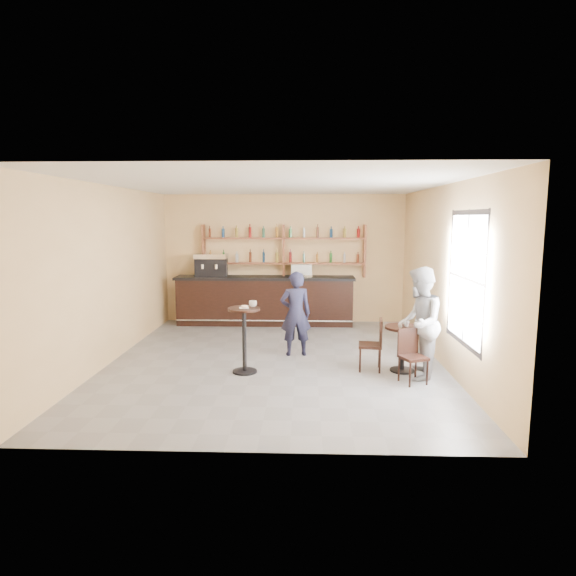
{
  "coord_description": "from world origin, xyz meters",
  "views": [
    {
      "loc": [
        0.54,
        -8.57,
        2.62
      ],
      "look_at": [
        0.2,
        0.8,
        1.25
      ],
      "focal_mm": 30.0,
      "sensor_mm": 36.0,
      "label": 1
    }
  ],
  "objects_px": {
    "bar_counter": "(265,300)",
    "chair_south": "(413,357)",
    "chair_west": "(370,345)",
    "patron_second": "(419,323)",
    "pastry_case": "(302,270)",
    "pedestal_table": "(244,340)",
    "man_main": "(296,314)",
    "espresso_machine": "(211,265)",
    "cafe_table": "(403,349)"
  },
  "relations": [
    {
      "from": "chair_west",
      "to": "chair_south",
      "type": "distance_m",
      "value": 0.88
    },
    {
      "from": "bar_counter",
      "to": "chair_south",
      "type": "bearing_deg",
      "value": -57.35
    },
    {
      "from": "pedestal_table",
      "to": "cafe_table",
      "type": "relative_size",
      "value": 1.42
    },
    {
      "from": "chair_west",
      "to": "chair_south",
      "type": "height_order",
      "value": "chair_west"
    },
    {
      "from": "chair_west",
      "to": "pedestal_table",
      "type": "bearing_deg",
      "value": -77.75
    },
    {
      "from": "bar_counter",
      "to": "chair_west",
      "type": "height_order",
      "value": "bar_counter"
    },
    {
      "from": "chair_west",
      "to": "patron_second",
      "type": "relative_size",
      "value": 0.49
    },
    {
      "from": "man_main",
      "to": "cafe_table",
      "type": "xyz_separation_m",
      "value": [
        1.86,
        -0.93,
        -0.42
      ]
    },
    {
      "from": "man_main",
      "to": "patron_second",
      "type": "bearing_deg",
      "value": 140.29
    },
    {
      "from": "chair_west",
      "to": "patron_second",
      "type": "bearing_deg",
      "value": 68.86
    },
    {
      "from": "espresso_machine",
      "to": "pastry_case",
      "type": "bearing_deg",
      "value": -5.05
    },
    {
      "from": "chair_west",
      "to": "man_main",
      "type": "bearing_deg",
      "value": -117.23
    },
    {
      "from": "pastry_case",
      "to": "pedestal_table",
      "type": "height_order",
      "value": "pastry_case"
    },
    {
      "from": "cafe_table",
      "to": "pedestal_table",
      "type": "bearing_deg",
      "value": -176.58
    },
    {
      "from": "pastry_case",
      "to": "patron_second",
      "type": "distance_m",
      "value": 4.46
    },
    {
      "from": "pastry_case",
      "to": "chair_south",
      "type": "height_order",
      "value": "pastry_case"
    },
    {
      "from": "espresso_machine",
      "to": "patron_second",
      "type": "height_order",
      "value": "patron_second"
    },
    {
      "from": "chair_west",
      "to": "bar_counter",
      "type": "bearing_deg",
      "value": -142.83
    },
    {
      "from": "bar_counter",
      "to": "pastry_case",
      "type": "distance_m",
      "value": 1.18
    },
    {
      "from": "pedestal_table",
      "to": "man_main",
      "type": "relative_size",
      "value": 0.69
    },
    {
      "from": "pastry_case",
      "to": "cafe_table",
      "type": "distance_m",
      "value": 4.17
    },
    {
      "from": "man_main",
      "to": "bar_counter",
      "type": "bearing_deg",
      "value": -81.24
    },
    {
      "from": "espresso_machine",
      "to": "pastry_case",
      "type": "height_order",
      "value": "espresso_machine"
    },
    {
      "from": "bar_counter",
      "to": "cafe_table",
      "type": "bearing_deg",
      "value": -53.78
    },
    {
      "from": "chair_south",
      "to": "patron_second",
      "type": "xyz_separation_m",
      "value": [
        0.13,
        0.26,
        0.49
      ]
    },
    {
      "from": "man_main",
      "to": "cafe_table",
      "type": "bearing_deg",
      "value": 145.53
    },
    {
      "from": "bar_counter",
      "to": "chair_west",
      "type": "distance_m",
      "value": 4.18
    },
    {
      "from": "pastry_case",
      "to": "pedestal_table",
      "type": "bearing_deg",
      "value": -105.09
    },
    {
      "from": "bar_counter",
      "to": "chair_south",
      "type": "relative_size",
      "value": 5.11
    },
    {
      "from": "espresso_machine",
      "to": "chair_south",
      "type": "distance_m",
      "value": 5.96
    },
    {
      "from": "bar_counter",
      "to": "cafe_table",
      "type": "distance_m",
      "value": 4.53
    },
    {
      "from": "pedestal_table",
      "to": "patron_second",
      "type": "relative_size",
      "value": 0.61
    },
    {
      "from": "espresso_machine",
      "to": "cafe_table",
      "type": "bearing_deg",
      "value": -47.5
    },
    {
      "from": "bar_counter",
      "to": "man_main",
      "type": "height_order",
      "value": "man_main"
    },
    {
      "from": "pedestal_table",
      "to": "chair_south",
      "type": "height_order",
      "value": "pedestal_table"
    },
    {
      "from": "bar_counter",
      "to": "pastry_case",
      "type": "bearing_deg",
      "value": 0.0
    },
    {
      "from": "espresso_machine",
      "to": "pedestal_table",
      "type": "height_order",
      "value": "espresso_machine"
    },
    {
      "from": "pedestal_table",
      "to": "chair_west",
      "type": "relative_size",
      "value": 1.24
    },
    {
      "from": "man_main",
      "to": "patron_second",
      "type": "xyz_separation_m",
      "value": [
        2.04,
        -1.26,
        0.11
      ]
    },
    {
      "from": "espresso_machine",
      "to": "pastry_case",
      "type": "distance_m",
      "value": 2.23
    },
    {
      "from": "espresso_machine",
      "to": "cafe_table",
      "type": "relative_size",
      "value": 0.98
    },
    {
      "from": "cafe_table",
      "to": "patron_second",
      "type": "bearing_deg",
      "value": -61.55
    },
    {
      "from": "pastry_case",
      "to": "chair_west",
      "type": "xyz_separation_m",
      "value": [
        1.22,
        -3.6,
        -0.89
      ]
    },
    {
      "from": "chair_west",
      "to": "patron_second",
      "type": "xyz_separation_m",
      "value": [
        0.73,
        -0.39,
        0.47
      ]
    },
    {
      "from": "bar_counter",
      "to": "cafe_table",
      "type": "xyz_separation_m",
      "value": [
        2.67,
        -3.65,
        -0.2
      ]
    },
    {
      "from": "bar_counter",
      "to": "chair_west",
      "type": "bearing_deg",
      "value": -59.47
    },
    {
      "from": "man_main",
      "to": "chair_south",
      "type": "relative_size",
      "value": 1.89
    },
    {
      "from": "bar_counter",
      "to": "man_main",
      "type": "distance_m",
      "value": 2.85
    },
    {
      "from": "pastry_case",
      "to": "pedestal_table",
      "type": "xyz_separation_m",
      "value": [
        -0.93,
        -3.81,
        -0.78
      ]
    },
    {
      "from": "man_main",
      "to": "patron_second",
      "type": "distance_m",
      "value": 2.4
    }
  ]
}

